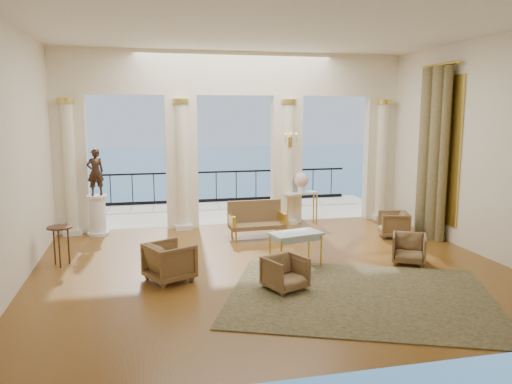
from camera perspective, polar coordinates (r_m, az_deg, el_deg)
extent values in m
plane|color=#4F3313|center=(9.79, 1.84, -8.63)|extent=(9.00, 9.00, 0.00)
plane|color=#EDE1C6|center=(5.59, 12.39, 1.33)|extent=(9.00, 0.00, 9.00)
plane|color=#EDE1C6|center=(9.29, -26.10, 3.66)|extent=(0.00, 8.00, 8.00)
plane|color=#EDE1C6|center=(11.36, 24.52, 4.61)|extent=(0.00, 8.00, 8.00)
plane|color=white|center=(9.44, 1.99, 18.37)|extent=(9.00, 9.00, 0.00)
cube|color=#F3E4C2|center=(13.11, -2.45, 13.36)|extent=(9.00, 0.30, 1.10)
cube|color=#F3E4C2|center=(13.04, -20.42, 2.92)|extent=(0.80, 0.30, 3.40)
cylinder|color=#F3E4C2|center=(12.87, -20.49, 2.39)|extent=(0.28, 0.28, 3.20)
cylinder|color=gold|center=(12.80, -20.91, 9.74)|extent=(0.40, 0.40, 0.12)
cube|color=silver|center=(13.13, -20.12, -4.30)|extent=(0.45, 0.45, 0.12)
cube|color=#F3E4C2|center=(12.96, -8.49, 3.36)|extent=(0.80, 0.30, 3.40)
cylinder|color=#F3E4C2|center=(12.79, -8.42, 2.84)|extent=(0.28, 0.28, 3.20)
cylinder|color=gold|center=(12.72, -8.59, 10.24)|extent=(0.40, 0.40, 0.12)
cube|color=silver|center=(13.05, -8.26, -3.90)|extent=(0.45, 0.45, 0.12)
cube|color=#F3E4C2|center=(13.46, 3.50, 3.66)|extent=(0.80, 0.30, 3.40)
cylinder|color=#F3E4C2|center=(13.30, 3.71, 3.16)|extent=(0.28, 0.28, 3.20)
cylinder|color=gold|center=(13.23, 3.79, 10.28)|extent=(0.40, 0.40, 0.12)
cube|color=silver|center=(13.55, 3.64, -3.33)|extent=(0.45, 0.45, 0.12)
cube|color=#F3E4C2|center=(14.45, 13.85, 3.79)|extent=(0.80, 0.30, 3.40)
cylinder|color=#F3E4C2|center=(14.30, 14.16, 3.32)|extent=(0.28, 0.28, 3.20)
cylinder|color=gold|center=(14.24, 14.42, 9.94)|extent=(0.40, 0.40, 0.12)
cube|color=silver|center=(14.54, 13.92, -2.73)|extent=(0.45, 0.45, 0.12)
cube|color=#BEB39C|center=(15.30, -3.67, -2.30)|extent=(10.00, 3.60, 0.10)
cube|color=black|center=(16.70, -4.59, 2.30)|extent=(9.00, 0.06, 0.06)
cube|color=black|center=(16.84, -4.55, -0.91)|extent=(9.00, 0.06, 0.10)
cylinder|color=black|center=(16.77, -4.57, 0.61)|extent=(0.03, 0.03, 1.00)
cylinder|color=black|center=(16.69, -18.63, 0.11)|extent=(0.03, 0.03, 1.00)
cylinder|color=black|center=(17.82, 8.60, 1.04)|extent=(0.03, 0.03, 1.00)
cylinder|color=#4C3823|center=(16.23, 2.82, 6.02)|extent=(0.20, 0.20, 4.20)
plane|color=#2E5D89|center=(69.63, -10.79, 1.61)|extent=(160.00, 160.00, 0.00)
cylinder|color=brown|center=(12.11, 20.69, 3.89)|extent=(0.26, 0.26, 4.00)
cylinder|color=brown|center=(12.47, 19.40, 4.10)|extent=(0.32, 0.32, 4.00)
cylinder|color=brown|center=(12.87, 18.49, 4.29)|extent=(0.26, 0.26, 4.00)
cylinder|color=gold|center=(12.52, 20.27, 13.48)|extent=(0.08, 1.40, 0.08)
cube|color=gold|center=(12.57, 20.24, 4.55)|extent=(0.04, 1.60, 3.40)
cube|color=gold|center=(13.12, 3.91, 5.70)|extent=(0.10, 0.04, 0.25)
cylinder|color=gold|center=(13.00, 3.43, 6.11)|extent=(0.02, 0.02, 0.22)
cylinder|color=gold|center=(13.04, 4.02, 6.12)|extent=(0.02, 0.02, 0.22)
cylinder|color=gold|center=(13.08, 4.61, 6.12)|extent=(0.02, 0.02, 0.22)
cube|color=#2C3119|center=(8.51, 11.86, -11.54)|extent=(5.16, 4.64, 0.02)
imported|color=#48321C|center=(8.55, 3.36, -9.06)|extent=(0.80, 0.78, 0.64)
imported|color=#48321C|center=(10.43, 17.09, -6.05)|extent=(0.84, 0.83, 0.65)
imported|color=#48321C|center=(12.46, 15.45, -3.44)|extent=(0.79, 0.82, 0.68)
imported|color=#48321C|center=(9.09, -9.83, -7.65)|extent=(0.95, 0.97, 0.76)
cube|color=#48321C|center=(11.92, 0.12, -3.91)|extent=(1.34, 0.59, 0.10)
cube|color=#48321C|center=(12.09, -0.20, -2.20)|extent=(1.32, 0.13, 0.54)
cube|color=gold|center=(11.73, -2.79, -3.25)|extent=(0.10, 0.54, 0.25)
cube|color=gold|center=(12.05, 2.95, -2.91)|extent=(0.10, 0.54, 0.25)
cylinder|color=gold|center=(11.62, -2.31, -5.13)|extent=(0.05, 0.05, 0.24)
cylinder|color=gold|center=(11.92, 3.04, -4.77)|extent=(0.05, 0.05, 0.24)
cylinder|color=gold|center=(12.03, -2.77, -4.64)|extent=(0.05, 0.05, 0.24)
cylinder|color=gold|center=(12.31, 2.41, -4.30)|extent=(0.05, 0.05, 0.24)
cube|color=#9FBCCC|center=(9.73, 4.57, -4.76)|extent=(1.08, 0.76, 0.04)
cylinder|color=gold|center=(9.42, 2.91, -7.35)|extent=(0.04, 0.04, 0.63)
cylinder|color=gold|center=(9.88, 7.45, -6.63)|extent=(0.04, 0.04, 0.63)
cylinder|color=gold|center=(9.79, 1.61, -6.69)|extent=(0.04, 0.04, 0.63)
cylinder|color=gold|center=(10.23, 6.04, -6.04)|extent=(0.04, 0.04, 0.63)
cylinder|color=silver|center=(12.90, -17.55, -4.50)|extent=(0.54, 0.54, 0.07)
cylinder|color=silver|center=(12.81, -17.65, -2.51)|extent=(0.39, 0.39, 0.86)
cylinder|color=silver|center=(12.72, -17.75, -0.46)|extent=(0.50, 0.50, 0.05)
imported|color=#311F16|center=(12.64, -17.89, 2.19)|extent=(0.49, 0.41, 1.13)
cube|color=silver|center=(13.39, 5.17, -0.13)|extent=(0.97, 0.61, 0.05)
cylinder|color=gold|center=(13.14, 4.04, -2.20)|extent=(0.04, 0.04, 0.81)
cylinder|color=gold|center=(13.60, 6.84, -1.85)|extent=(0.04, 0.04, 0.81)
cylinder|color=gold|center=(13.34, 3.43, -2.02)|extent=(0.04, 0.04, 0.81)
cylinder|color=gold|center=(13.80, 6.21, -1.68)|extent=(0.04, 0.04, 0.81)
cylinder|color=white|center=(13.36, 5.18, 0.50)|extent=(0.20, 0.20, 0.25)
sphere|color=#C58993|center=(13.33, 5.20, 1.37)|extent=(0.40, 0.40, 0.40)
cylinder|color=black|center=(10.45, -21.54, -3.78)|extent=(0.48, 0.48, 0.03)
cylinder|color=black|center=(10.59, -20.63, -5.74)|extent=(0.03, 0.03, 0.75)
cylinder|color=black|center=(10.63, -22.05, -5.76)|extent=(0.03, 0.03, 0.75)
cylinder|color=black|center=(10.39, -21.55, -6.07)|extent=(0.03, 0.03, 0.75)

